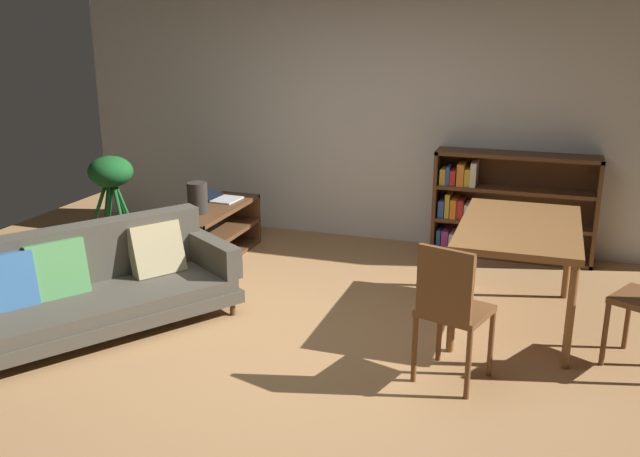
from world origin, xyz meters
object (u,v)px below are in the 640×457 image
Objects in this scene: open_laptop at (220,198)px; potted_floor_plant at (112,192)px; fabric_couch at (89,286)px; dining_table at (519,234)px; bookshelf at (501,206)px; dining_chair_far at (451,306)px; desk_speaker at (198,198)px; media_console at (215,233)px.

open_laptop is 0.47× the size of potted_floor_plant.
dining_table is at bearing 20.53° from fabric_couch.
fabric_couch is at bearing -135.24° from bookshelf.
open_laptop is 1.08m from potted_floor_plant.
fabric_couch is 2.31× the size of dining_chair_far.
desk_speaker reaches higher than dining_table.
open_laptop is at bearing -164.89° from bookshelf.
bookshelf reaches higher than desk_speaker.
fabric_couch is 1.54m from desk_speaker.
potted_floor_plant is (-1.03, -0.32, 0.05)m from open_laptop.
potted_floor_plant is at bearing -162.97° from open_laptop.
media_console is 0.82× the size of bookshelf.
bookshelf reaches higher than dining_table.
media_console is at bearing 1.74° from potted_floor_plant.
potted_floor_plant is (-0.95, 1.70, 0.25)m from fabric_couch.
bookshelf is at bearing 25.00° from desk_speaker.
dining_table reaches higher than media_console.
bookshelf is at bearing 88.08° from dining_chair_far.
dining_table is (3.96, -0.57, 0.12)m from potted_floor_plant.
bookshelf is (2.61, 1.01, 0.24)m from media_console.
media_console is 3.05m from dining_chair_far.
fabric_couch is at bearing -94.36° from desk_speaker.
media_console is 0.41m from open_laptop.
desk_speaker is (0.03, -0.51, 0.12)m from open_laptop.
media_console is at bearing 84.86° from fabric_couch.
media_console is 2.78× the size of open_laptop.
potted_floor_plant is at bearing -164.35° from bookshelf.
open_laptop is 0.53m from desk_speaker.
fabric_couch is 1.74× the size of media_console.
potted_floor_plant reaches higher than dining_table.
potted_floor_plant reaches higher than dining_chair_far.
desk_speaker is 0.31× the size of dining_chair_far.
open_laptop is 1.55× the size of desk_speaker.
desk_speaker is 2.96m from dining_chair_far.
dining_table is at bearing -7.44° from desk_speaker.
bookshelf is (2.76, 2.74, 0.16)m from fabric_couch.
fabric_couch is 1.42× the size of bookshelf.
dining_table is at bearing -81.31° from bookshelf.
fabric_couch is at bearing -92.31° from open_laptop.
desk_speaker is 0.30× the size of potted_floor_plant.
desk_speaker is (-0.04, -0.23, 0.41)m from media_console.
media_console is 1.16m from potted_floor_plant.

